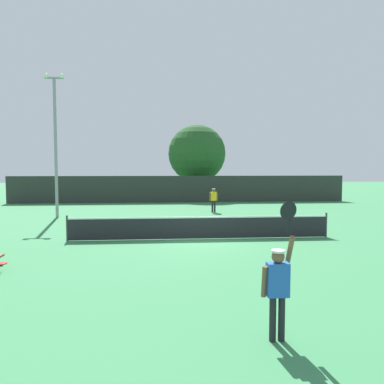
{
  "coord_description": "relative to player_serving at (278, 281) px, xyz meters",
  "views": [
    {
      "loc": [
        -1.67,
        -15.86,
        3.07
      ],
      "look_at": [
        0.11,
        5.6,
        1.64
      ],
      "focal_mm": 35.37,
      "sensor_mm": 36.0,
      "label": 1
    }
  ],
  "objects": [
    {
      "name": "light_pole",
      "position": [
        -8.35,
        17.12,
        3.81
      ],
      "size": [
        1.18,
        0.28,
        8.63
      ],
      "color": "gray",
      "rests_on": "ground"
    },
    {
      "name": "spare_racket",
      "position": [
        -7.07,
        5.89,
        -1.06
      ],
      "size": [
        0.28,
        0.52,
        0.04
      ],
      "color": "black",
      "rests_on": "ground"
    },
    {
      "name": "parked_car_mid",
      "position": [
        1.54,
        32.17,
        -0.3
      ],
      "size": [
        1.92,
        4.2,
        1.69
      ],
      "rotation": [
        0.0,
        0.0,
        -0.0
      ],
      "color": "navy",
      "rests_on": "ground"
    },
    {
      "name": "perimeter_fence",
      "position": [
        -0.37,
        26.37,
        0.08
      ],
      "size": [
        29.17,
        0.12,
        2.31
      ],
      "primitive_type": "cube",
      "color": "#2D332D",
      "rests_on": "ground"
    },
    {
      "name": "tennis_net",
      "position": [
        -0.37,
        9.51,
        -0.56
      ],
      "size": [
        11.17,
        0.08,
        1.07
      ],
      "color": "#232328",
      "rests_on": "ground"
    },
    {
      "name": "large_tree",
      "position": [
        1.51,
        30.64,
        3.3
      ],
      "size": [
        5.6,
        5.6,
        7.19
      ],
      "color": "brown",
      "rests_on": "ground"
    },
    {
      "name": "player_receiving",
      "position": [
        1.51,
        18.87,
        -0.09
      ],
      "size": [
        0.57,
        0.24,
        1.61
      ],
      "rotation": [
        0.0,
        0.0,
        3.14
      ],
      "color": "yellow",
      "rests_on": "ground"
    },
    {
      "name": "ground_plane",
      "position": [
        -0.37,
        9.51,
        -1.08
      ],
      "size": [
        120.0,
        120.0,
        0.0
      ],
      "primitive_type": "plane",
      "color": "#387F4C"
    },
    {
      "name": "parked_car_near",
      "position": [
        -2.9,
        31.8,
        -0.3
      ],
      "size": [
        2.47,
        4.42,
        1.69
      ],
      "rotation": [
        0.0,
        0.0,
        -0.14
      ],
      "color": "#B7B7BC",
      "rests_on": "ground"
    },
    {
      "name": "tennis_ball",
      "position": [
        -0.38,
        12.89,
        -1.04
      ],
      "size": [
        0.07,
        0.07,
        0.07
      ],
      "primitive_type": "sphere",
      "color": "#CCE033",
      "rests_on": "ground"
    },
    {
      "name": "player_serving",
      "position": [
        0.0,
        0.0,
        0.0
      ],
      "size": [
        0.68,
        0.39,
        2.47
      ],
      "color": "blue",
      "rests_on": "ground"
    }
  ]
}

